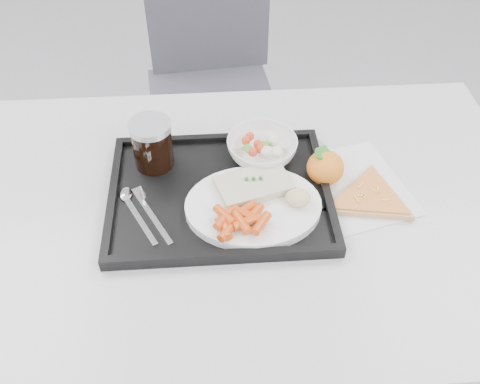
{
  "coord_description": "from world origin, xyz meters",
  "views": [
    {
      "loc": [
        -0.07,
        -0.45,
        1.54
      ],
      "look_at": [
        -0.01,
        0.32,
        0.77
      ],
      "focal_mm": 40.0,
      "sensor_mm": 36.0,
      "label": 1
    }
  ],
  "objects_px": {
    "tray": "(220,194)",
    "tangerine": "(325,168)",
    "dinner_plate": "(253,206)",
    "pizza_slice": "(369,198)",
    "salad_bowl": "(262,148)",
    "table": "(247,226)",
    "cola_glass": "(152,143)",
    "chair": "(211,68)"
  },
  "relations": [
    {
      "from": "tray",
      "to": "tangerine",
      "type": "distance_m",
      "value": 0.23
    },
    {
      "from": "dinner_plate",
      "to": "tangerine",
      "type": "relative_size",
      "value": 3.42
    },
    {
      "from": "pizza_slice",
      "to": "dinner_plate",
      "type": "bearing_deg",
      "value": -175.22
    },
    {
      "from": "dinner_plate",
      "to": "tangerine",
      "type": "bearing_deg",
      "value": 29.46
    },
    {
      "from": "salad_bowl",
      "to": "table",
      "type": "bearing_deg",
      "value": -107.62
    },
    {
      "from": "salad_bowl",
      "to": "pizza_slice",
      "type": "xyz_separation_m",
      "value": [
        0.21,
        -0.14,
        -0.03
      ]
    },
    {
      "from": "cola_glass",
      "to": "tray",
      "type": "bearing_deg",
      "value": -35.68
    },
    {
      "from": "chair",
      "to": "cola_glass",
      "type": "distance_m",
      "value": 0.8
    },
    {
      "from": "tray",
      "to": "tangerine",
      "type": "xyz_separation_m",
      "value": [
        0.22,
        0.04,
        0.03
      ]
    },
    {
      "from": "tray",
      "to": "salad_bowl",
      "type": "distance_m",
      "value": 0.14
    },
    {
      "from": "table",
      "to": "dinner_plate",
      "type": "distance_m",
      "value": 0.1
    },
    {
      "from": "table",
      "to": "chair",
      "type": "bearing_deg",
      "value": 93.88
    },
    {
      "from": "chair",
      "to": "tray",
      "type": "height_order",
      "value": "chair"
    },
    {
      "from": "tray",
      "to": "chair",
      "type": "bearing_deg",
      "value": 90.16
    },
    {
      "from": "tangerine",
      "to": "tray",
      "type": "bearing_deg",
      "value": -170.73
    },
    {
      "from": "salad_bowl",
      "to": "cola_glass",
      "type": "relative_size",
      "value": 1.41
    },
    {
      "from": "pizza_slice",
      "to": "tangerine",
      "type": "bearing_deg",
      "value": 138.99
    },
    {
      "from": "table",
      "to": "dinner_plate",
      "type": "xyz_separation_m",
      "value": [
        0.01,
        -0.03,
        0.09
      ]
    },
    {
      "from": "table",
      "to": "salad_bowl",
      "type": "distance_m",
      "value": 0.17
    },
    {
      "from": "salad_bowl",
      "to": "chair",
      "type": "bearing_deg",
      "value": 97.72
    },
    {
      "from": "chair",
      "to": "pizza_slice",
      "type": "relative_size",
      "value": 3.39
    },
    {
      "from": "chair",
      "to": "tangerine",
      "type": "distance_m",
      "value": 0.86
    },
    {
      "from": "chair",
      "to": "salad_bowl",
      "type": "relative_size",
      "value": 6.11
    },
    {
      "from": "tray",
      "to": "tangerine",
      "type": "height_order",
      "value": "tangerine"
    },
    {
      "from": "salad_bowl",
      "to": "cola_glass",
      "type": "distance_m",
      "value": 0.23
    },
    {
      "from": "cola_glass",
      "to": "tangerine",
      "type": "xyz_separation_m",
      "value": [
        0.36,
        -0.06,
        -0.04
      ]
    },
    {
      "from": "table",
      "to": "tray",
      "type": "distance_m",
      "value": 0.1
    },
    {
      "from": "table",
      "to": "tray",
      "type": "bearing_deg",
      "value": 155.59
    },
    {
      "from": "table",
      "to": "pizza_slice",
      "type": "relative_size",
      "value": 4.37
    },
    {
      "from": "tray",
      "to": "pizza_slice",
      "type": "distance_m",
      "value": 0.31
    },
    {
      "from": "salad_bowl",
      "to": "pizza_slice",
      "type": "height_order",
      "value": "salad_bowl"
    },
    {
      "from": "tangerine",
      "to": "pizza_slice",
      "type": "xyz_separation_m",
      "value": [
        0.08,
        -0.07,
        -0.02
      ]
    },
    {
      "from": "chair",
      "to": "pizza_slice",
      "type": "bearing_deg",
      "value": -70.51
    },
    {
      "from": "cola_glass",
      "to": "tangerine",
      "type": "height_order",
      "value": "cola_glass"
    },
    {
      "from": "chair",
      "to": "tangerine",
      "type": "relative_size",
      "value": 11.79
    },
    {
      "from": "table",
      "to": "salad_bowl",
      "type": "xyz_separation_m",
      "value": [
        0.04,
        0.13,
        0.11
      ]
    },
    {
      "from": "cola_glass",
      "to": "table",
      "type": "bearing_deg",
      "value": -32.67
    },
    {
      "from": "chair",
      "to": "salad_bowl",
      "type": "bearing_deg",
      "value": -82.28
    },
    {
      "from": "tray",
      "to": "dinner_plate",
      "type": "distance_m",
      "value": 0.08
    },
    {
      "from": "tray",
      "to": "salad_bowl",
      "type": "relative_size",
      "value": 2.96
    },
    {
      "from": "dinner_plate",
      "to": "tangerine",
      "type": "xyz_separation_m",
      "value": [
        0.16,
        0.09,
        0.01
      ]
    },
    {
      "from": "dinner_plate",
      "to": "salad_bowl",
      "type": "bearing_deg",
      "value": 78.33
    }
  ]
}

